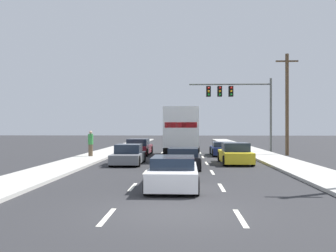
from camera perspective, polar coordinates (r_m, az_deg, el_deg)
name	(u,v)px	position (r m, az deg, el deg)	size (l,w,h in m)	color
ground_plane	(181,152)	(35.74, 1.93, -3.84)	(140.00, 140.00, 0.00)	#2B2B2D
sidewalk_right	(265,156)	(31.38, 13.92, -4.22)	(2.59, 80.00, 0.14)	#B2AFA8
sidewalk_left	(98,155)	(31.49, -10.17, -4.21)	(2.59, 80.00, 0.14)	#B2AFA8
lane_markings	(181,155)	(32.55, 1.88, -4.19)	(3.54, 57.00, 0.01)	silver
car_maroon	(139,148)	(32.41, -4.30, -3.15)	(2.05, 4.72, 1.33)	maroon
car_gray	(129,155)	(24.36, -5.76, -4.25)	(1.81, 4.31, 1.24)	slate
box_truck	(182,130)	(29.83, 2.04, -0.55)	(2.61, 9.45, 3.65)	white
car_black	(184,159)	(21.79, 2.27, -4.78)	(2.03, 4.07, 1.15)	black
car_white	(173,173)	(14.97, 0.80, -6.84)	(1.92, 4.64, 1.20)	white
car_navy	(223,149)	(31.94, 7.96, -3.36)	(1.90, 4.13, 1.10)	#141E4C
car_yellow	(235,154)	(24.96, 9.74, -4.07)	(1.88, 4.33, 1.33)	yellow
traffic_signal_mast	(233,96)	(36.49, 9.47, 4.30)	(7.55, 0.69, 6.76)	#595B56
utility_pole_mid	(287,103)	(33.25, 16.92, 3.24)	(1.80, 0.28, 8.25)	brown
pedestrian_near_corner	(91,143)	(29.68, -11.19, -2.50)	(0.38, 0.38, 1.87)	brown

